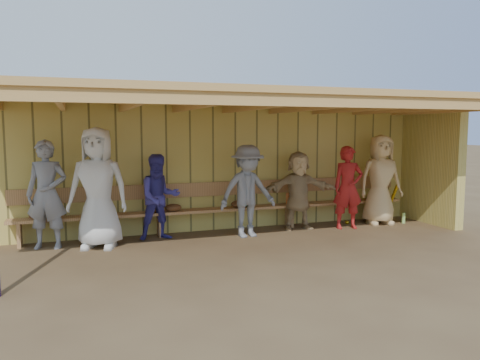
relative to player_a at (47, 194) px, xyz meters
name	(u,v)px	position (x,y,z in m)	size (l,w,h in m)	color
ground	(247,244)	(3.14, -0.81, -0.88)	(90.00, 90.00, 0.00)	brown
player_a	(47,194)	(0.00, 0.00, 0.00)	(0.64, 0.42, 1.77)	gray
player_b	(98,188)	(0.78, -0.24, 0.10)	(0.96, 0.63, 1.97)	silver
player_c	(159,197)	(1.81, 0.00, -0.13)	(0.73, 0.57, 1.50)	#3D3798
player_e	(248,191)	(3.34, -0.31, -0.06)	(1.07, 0.61, 1.65)	gray
player_f	(299,191)	(4.48, -0.04, -0.13)	(1.40, 0.45, 1.51)	tan
player_g	(348,188)	(5.43, -0.28, -0.08)	(0.59, 0.38, 1.61)	#AD1D1B
player_h	(380,180)	(6.28, -0.13, 0.03)	(0.89, 0.58, 1.82)	#E0BA7E
dugout_structure	(254,142)	(3.53, -0.12, 0.81)	(8.80, 3.20, 2.50)	#CCB757
bench	(227,203)	(3.14, 0.31, -0.36)	(7.60, 0.34, 0.93)	#B6834E
dugout_equipment	(199,208)	(2.57, 0.18, -0.39)	(7.13, 0.62, 0.80)	gold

